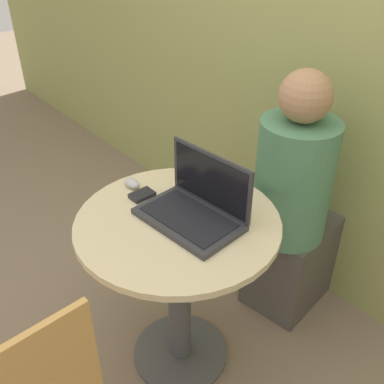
% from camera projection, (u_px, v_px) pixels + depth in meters
% --- Properties ---
extents(ground_plane, '(12.00, 12.00, 0.00)m').
position_uv_depth(ground_plane, '(181.00, 353.00, 1.91)').
color(ground_plane, '#7F6B56').
extents(back_wall, '(7.00, 0.05, 2.60)m').
position_uv_depth(back_wall, '(350.00, 4.00, 1.65)').
color(back_wall, '#939956').
rests_on(back_wall, ground_plane).
extents(round_table, '(0.71, 0.71, 0.71)m').
position_uv_depth(round_table, '(179.00, 264.00, 1.64)').
color(round_table, '#4C4C51').
rests_on(round_table, ground_plane).
extents(laptop, '(0.37, 0.25, 0.22)m').
position_uv_depth(laptop, '(196.00, 206.00, 1.51)').
color(laptop, '#2D2D33').
rests_on(laptop, round_table).
extents(cell_phone, '(0.06, 0.09, 0.02)m').
position_uv_depth(cell_phone, '(142.00, 195.00, 1.64)').
color(cell_phone, black).
rests_on(cell_phone, round_table).
extents(computer_mouse, '(0.07, 0.04, 0.03)m').
position_uv_depth(computer_mouse, '(133.00, 183.00, 1.69)').
color(computer_mouse, '#B2B2B7').
rests_on(computer_mouse, round_table).
extents(person_seated, '(0.34, 0.49, 1.14)m').
position_uv_depth(person_seated, '(294.00, 218.00, 1.92)').
color(person_seated, '#4C4742').
rests_on(person_seated, ground_plane).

